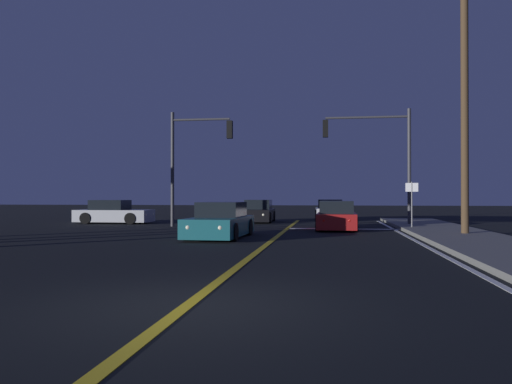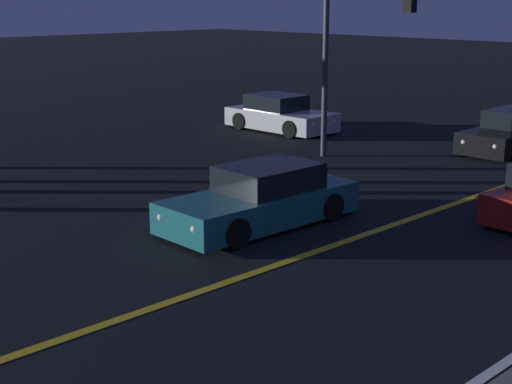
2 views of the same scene
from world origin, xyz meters
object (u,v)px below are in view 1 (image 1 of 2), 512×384
Objects in this scene: utility_pole_right at (465,85)px; traffic_signal_near_right at (378,148)px; car_mid_block_silver at (113,213)px; car_distant_tail_black at (258,212)px; traffic_signal_far_left at (193,151)px; car_lead_oncoming_red at (337,217)px; car_following_oncoming_teal at (220,222)px; street_sign_corner at (412,197)px; car_side_waiting_white at (330,211)px.

traffic_signal_near_right is at bearing 112.25° from utility_pole_right.
car_mid_block_silver is 8.45m from car_distant_tail_black.
traffic_signal_far_left is (-9.38, -1.40, -0.17)m from traffic_signal_near_right.
traffic_signal_far_left is at bearing 8.49° from traffic_signal_near_right.
traffic_signal_near_right is at bearing 150.21° from car_distant_tail_black.
car_lead_oncoming_red is at bearing 72.34° from car_mid_block_silver.
car_following_oncoming_teal is at bearing -170.34° from utility_pole_right.
utility_pole_right is (9.20, 1.57, 5.25)m from car_following_oncoming_teal.
car_following_oncoming_teal is 0.42× the size of utility_pole_right.
traffic_signal_near_right reaches higher than traffic_signal_far_left.
car_following_oncoming_teal is at bearing -145.86° from street_sign_corner.
car_side_waiting_white is at bearing 51.10° from traffic_signal_far_left.
traffic_signal_near_right is (14.76, -1.04, 3.47)m from car_mid_block_silver.
car_mid_block_silver is at bearing 155.62° from traffic_signal_far_left.
traffic_signal_near_right is (6.53, 8.09, 3.47)m from car_following_oncoming_teal.
car_lead_oncoming_red is 3.52m from street_sign_corner.
car_side_waiting_white is (4.07, 15.26, -0.00)m from car_following_oncoming_teal.
street_sign_corner is at bearing 114.38° from traffic_signal_near_right.
car_side_waiting_white is 0.97× the size of car_distant_tail_black.
car_side_waiting_white is (-0.33, 10.04, -0.00)m from car_lead_oncoming_red.
car_side_waiting_white is 10.68m from street_sign_corner.
traffic_signal_far_left is (-2.85, 6.69, 3.30)m from car_following_oncoming_teal.
car_mid_block_silver is 1.01× the size of car_side_waiting_white.
car_side_waiting_white is 5.53m from car_distant_tail_black.
traffic_signal_far_left is (-6.91, -8.57, 3.30)m from car_side_waiting_white.
car_side_waiting_white is at bearing 110.54° from street_sign_corner.
car_following_oncoming_teal is 15.79m from car_side_waiting_white.
car_following_oncoming_teal is at bearing -129.22° from car_lead_oncoming_red.
traffic_signal_near_right reaches higher than car_mid_block_silver.
traffic_signal_near_right is at bearing -127.41° from car_following_oncoming_teal.
car_mid_block_silver is 19.71m from utility_pole_right.
car_side_waiting_white is 1.90× the size of street_sign_corner.
car_side_waiting_white is 0.70× the size of traffic_signal_near_right.
utility_pole_right is (9.39, -10.16, 5.25)m from car_distant_tail_black.
street_sign_corner is (1.27, -2.80, -2.55)m from traffic_signal_near_right.
traffic_signal_near_right is 2.72× the size of street_sign_corner.
traffic_signal_far_left reaches higher than car_mid_block_silver.
traffic_signal_near_right is at bearing 8.49° from traffic_signal_far_left.
utility_pole_right is at bearing -71.74° from car_side_waiting_white.
car_following_oncoming_teal is 6.82m from car_lead_oncoming_red.
utility_pole_right reaches higher than car_side_waiting_white.
street_sign_corner is at bearing 2.15° from car_lead_oncoming_red.
car_distant_tail_black is at bearing 126.09° from car_lead_oncoming_red.
traffic_signal_near_right is (6.72, -3.64, 3.47)m from car_distant_tail_black.
street_sign_corner is at bearing 76.08° from car_mid_block_silver.
traffic_signal_near_right is 4.00m from street_sign_corner.
car_following_oncoming_teal is 2.12× the size of street_sign_corner.
car_following_oncoming_teal is at bearing -66.93° from traffic_signal_far_left.
car_lead_oncoming_red is 1.01× the size of car_mid_block_silver.
car_lead_oncoming_red is at bearing -178.77° from street_sign_corner.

